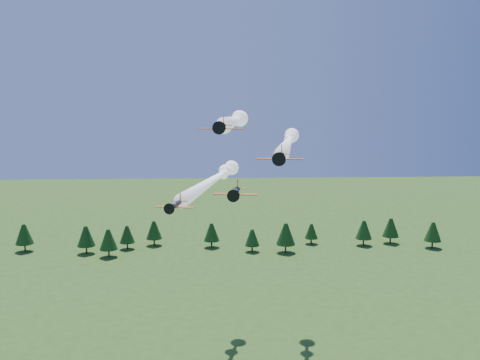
{
  "coord_description": "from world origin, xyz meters",
  "views": [
    {
      "loc": [
        -1.8,
        -85.67,
        55.2
      ],
      "look_at": [
        2.49,
        0.0,
        42.6
      ],
      "focal_mm": 40.0,
      "sensor_mm": 36.0,
      "label": 1
    }
  ],
  "objects_px": {
    "plane_lead": "(235,120)",
    "plane_right": "(288,142)",
    "plane_slot": "(236,192)",
    "plane_left": "(214,179)"
  },
  "relations": [
    {
      "from": "plane_slot",
      "to": "plane_lead",
      "type": "bearing_deg",
      "value": 96.37
    },
    {
      "from": "plane_left",
      "to": "plane_slot",
      "type": "height_order",
      "value": "plane_slot"
    },
    {
      "from": "plane_lead",
      "to": "plane_right",
      "type": "relative_size",
      "value": 0.82
    },
    {
      "from": "plane_left",
      "to": "plane_right",
      "type": "distance_m",
      "value": 18.18
    },
    {
      "from": "plane_right",
      "to": "plane_left",
      "type": "bearing_deg",
      "value": -168.54
    },
    {
      "from": "plane_slot",
      "to": "plane_left",
      "type": "bearing_deg",
      "value": 107.1
    },
    {
      "from": "plane_right",
      "to": "plane_slot",
      "type": "distance_m",
      "value": 27.92
    },
    {
      "from": "plane_lead",
      "to": "plane_left",
      "type": "bearing_deg",
      "value": 117.68
    },
    {
      "from": "plane_left",
      "to": "plane_slot",
      "type": "bearing_deg",
      "value": -68.65
    },
    {
      "from": "plane_lead",
      "to": "plane_right",
      "type": "xyz_separation_m",
      "value": [
        12.17,
        10.94,
        -5.04
      ]
    }
  ]
}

